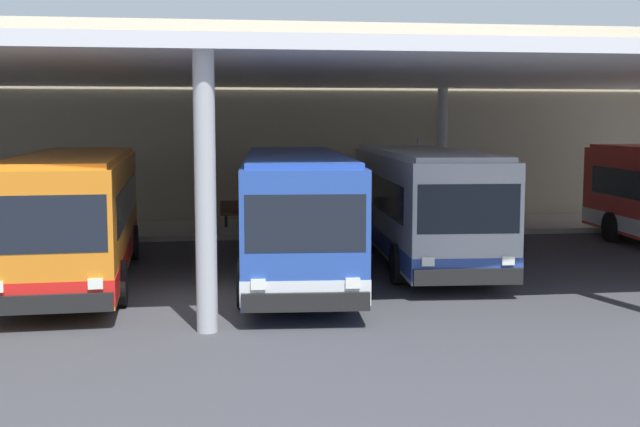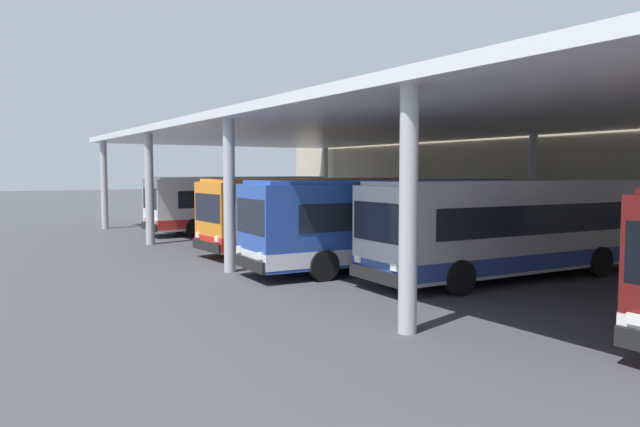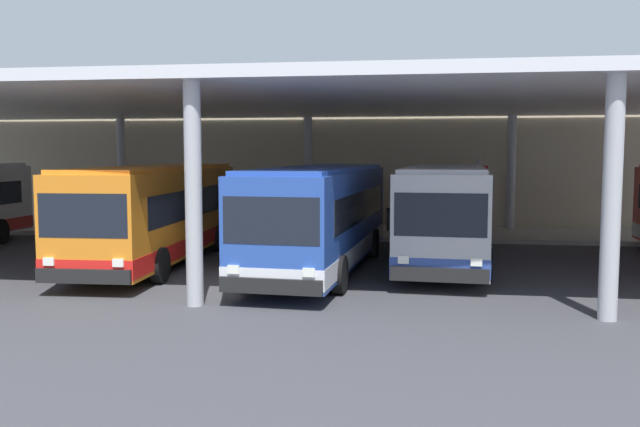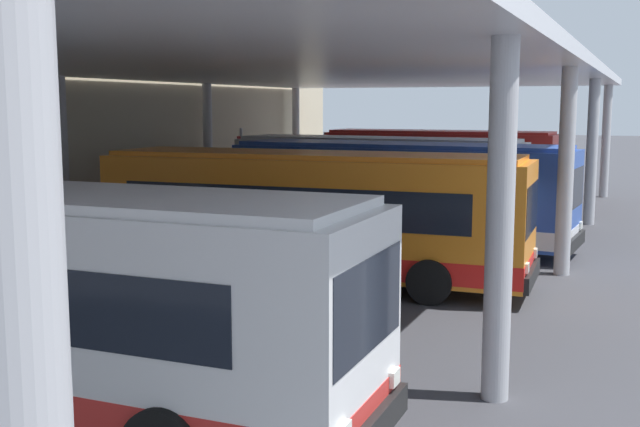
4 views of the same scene
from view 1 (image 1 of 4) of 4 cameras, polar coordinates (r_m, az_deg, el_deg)
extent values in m
plane|color=#3D3D42|center=(18.30, -7.84, -6.16)|extent=(200.00, 200.00, 0.00)
cube|color=#A39E93|center=(29.87, -7.92, -1.09)|extent=(42.00, 4.50, 0.18)
cube|color=#C1B293|center=(32.86, -8.04, 6.27)|extent=(48.00, 1.60, 7.82)
cube|color=silver|center=(23.41, -8.09, 9.87)|extent=(40.00, 17.00, 0.30)
cylinder|color=#B2B2B7|center=(15.42, -7.96, 1.36)|extent=(0.40, 0.40, 5.25)
cylinder|color=#B2B2B7|center=(31.39, -8.00, 3.92)|extent=(0.40, 0.40, 5.25)
cylinder|color=#B2B2B7|center=(32.73, 8.46, 4.01)|extent=(0.40, 0.40, 5.25)
cube|color=orange|center=(21.32, -16.56, 0.05)|extent=(2.90, 10.49, 2.70)
cube|color=red|center=(21.45, -16.48, -2.61)|extent=(2.92, 10.51, 0.50)
cube|color=black|center=(21.44, -16.54, 0.89)|extent=(2.87, 8.62, 0.90)
cube|color=black|center=(16.20, -18.58, -0.71)|extent=(2.30, 0.21, 1.10)
cube|color=black|center=(16.36, -18.44, -5.97)|extent=(2.45, 0.25, 0.36)
cube|color=orange|center=(21.22, -16.68, 3.84)|extent=(2.68, 10.07, 0.12)
cube|color=yellow|center=(16.16, -18.67, 2.19)|extent=(1.75, 0.19, 0.28)
cube|color=white|center=(16.20, -15.32, -4.73)|extent=(0.28, 0.09, 0.20)
cylinder|color=black|center=(18.53, -21.31, -4.81)|extent=(0.32, 1.01, 1.00)
cylinder|color=black|center=(18.21, -13.70, -4.74)|extent=(0.32, 1.01, 1.00)
cylinder|color=black|center=(24.44, -18.60, -2.07)|extent=(0.32, 1.01, 1.00)
cylinder|color=black|center=(24.20, -12.85, -1.97)|extent=(0.32, 1.01, 1.00)
cube|color=#284CA8|center=(20.68, -1.74, 0.13)|extent=(3.23, 10.55, 2.70)
cube|color=silver|center=(20.81, -1.73, -2.61)|extent=(3.25, 10.57, 0.50)
cube|color=black|center=(20.80, -1.76, 0.99)|extent=(3.14, 8.69, 0.90)
cube|color=black|center=(15.53, -1.01, -0.68)|extent=(2.30, 0.28, 1.10)
cube|color=black|center=(15.70, -0.99, -6.16)|extent=(2.46, 0.33, 0.36)
cube|color=#2A50B0|center=(20.57, -1.75, 4.03)|extent=(3.00, 10.12, 0.12)
cube|color=yellow|center=(15.48, -1.03, 2.35)|extent=(1.75, 0.24, 0.28)
cube|color=white|center=(15.61, -4.30, -4.93)|extent=(0.28, 0.10, 0.20)
cube|color=white|center=(15.70, 2.30, -4.85)|extent=(0.28, 0.10, 0.20)
cylinder|color=black|center=(17.66, -5.31, -4.93)|extent=(0.35, 1.02, 1.00)
cylinder|color=black|center=(17.77, 2.64, -4.84)|extent=(0.35, 1.02, 1.00)
cylinder|color=black|center=(23.66, -4.97, -2.03)|extent=(0.35, 1.02, 1.00)
cylinder|color=black|center=(23.74, 0.96, -1.97)|extent=(0.35, 1.02, 1.00)
cube|color=#B7B7BC|center=(23.37, 7.07, 0.81)|extent=(3.15, 10.54, 2.70)
cube|color=#2D4799|center=(23.49, 7.03, -1.62)|extent=(3.17, 10.56, 0.50)
cube|color=black|center=(23.49, 7.00, 1.57)|extent=(3.07, 8.67, 0.90)
cube|color=black|center=(18.34, 10.27, 0.32)|extent=(2.30, 0.26, 1.10)
cube|color=black|center=(18.48, 10.24, -4.34)|extent=(2.46, 0.31, 0.36)
cube|color=silver|center=(23.28, 7.11, 4.27)|extent=(2.92, 10.11, 0.12)
cube|color=yellow|center=(18.31, 10.29, 2.88)|extent=(1.75, 0.23, 0.28)
cube|color=white|center=(18.22, 7.51, -3.33)|extent=(0.28, 0.10, 0.20)
cube|color=white|center=(18.67, 12.93, -3.20)|extent=(0.28, 0.10, 0.20)
cylinder|color=black|center=(20.17, 5.42, -3.51)|extent=(0.34, 1.02, 1.00)
cylinder|color=black|center=(20.72, 12.12, -3.35)|extent=(0.34, 1.02, 1.00)
cylinder|color=black|center=(26.11, 3.15, -1.21)|extent=(0.34, 1.02, 1.00)
cylinder|color=black|center=(26.54, 8.40, -1.15)|extent=(0.34, 1.02, 1.00)
cylinder|color=black|center=(28.68, 19.61, -0.89)|extent=(0.33, 1.01, 1.00)
cube|color=brown|center=(29.84, -5.20, -0.02)|extent=(1.80, 0.44, 0.08)
cube|color=brown|center=(30.01, -5.23, 0.50)|extent=(1.80, 0.06, 0.44)
cube|color=#2D2D33|center=(29.84, -6.54, -0.47)|extent=(0.10, 0.36, 0.45)
cube|color=#2D2D33|center=(29.90, -3.86, -0.43)|extent=(0.10, 0.36, 0.45)
cylinder|color=#33383D|center=(30.37, -0.36, 0.12)|extent=(0.48, 0.48, 0.90)
cylinder|color=black|center=(30.32, -0.36, 1.04)|extent=(0.52, 0.52, 0.08)
cylinder|color=#B2B2B7|center=(29.89, 6.84, 2.19)|extent=(0.12, 0.12, 3.20)
cube|color=#B22323|center=(29.84, 6.86, 2.92)|extent=(0.70, 0.04, 1.80)
camera|label=2|loc=(20.05, 61.38, 1.58)|focal=33.26mm
camera|label=3|loc=(5.26, 76.38, -2.56)|focal=37.46mm
camera|label=4|loc=(24.41, -64.79, 3.49)|focal=43.67mm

